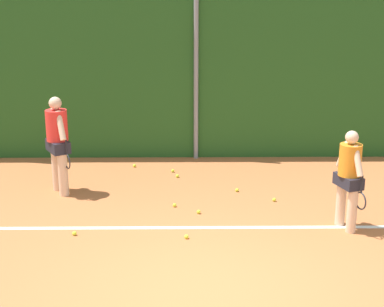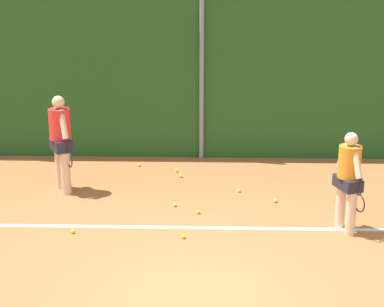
% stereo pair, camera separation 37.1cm
% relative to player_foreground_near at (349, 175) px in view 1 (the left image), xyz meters
% --- Properties ---
extents(ground_plane, '(25.53, 25.53, 0.00)m').
position_rel_player_foreground_near_xyz_m(ground_plane, '(-2.31, -0.19, -0.89)').
color(ground_plane, '#B76638').
extents(hedge_fence_backdrop, '(16.59, 0.25, 3.57)m').
position_rel_player_foreground_near_xyz_m(hedge_fence_backdrop, '(-2.31, 4.00, 0.89)').
color(hedge_fence_backdrop, '#23511E').
rests_on(hedge_fence_backdrop, ground_plane).
extents(fence_post_center, '(0.10, 0.10, 3.82)m').
position_rel_player_foreground_near_xyz_m(fence_post_center, '(-2.31, 3.83, 1.02)').
color(fence_post_center, gray).
rests_on(fence_post_center, ground_plane).
extents(court_baseline_paint, '(12.13, 0.10, 0.01)m').
position_rel_player_foreground_near_xyz_m(court_baseline_paint, '(-2.31, 0.03, -0.89)').
color(court_baseline_paint, white).
rests_on(court_baseline_paint, ground_plane).
extents(player_foreground_near, '(0.41, 0.71, 1.60)m').
position_rel_player_foreground_near_xyz_m(player_foreground_near, '(0.00, 0.00, 0.00)').
color(player_foreground_near, beige).
rests_on(player_foreground_near, ground_plane).
extents(player_midcourt, '(0.55, 0.70, 1.80)m').
position_rel_player_foreground_near_xyz_m(player_midcourt, '(-4.86, 1.68, 0.12)').
color(player_midcourt, beige).
rests_on(player_midcourt, ground_plane).
extents(tennis_ball_0, '(0.07, 0.07, 0.07)m').
position_rel_player_foreground_near_xyz_m(tennis_ball_0, '(-4.26, -0.23, -0.86)').
color(tennis_ball_0, '#CCDB33').
rests_on(tennis_ball_0, ground_plane).
extents(tennis_ball_1, '(0.07, 0.07, 0.07)m').
position_rel_player_foreground_near_xyz_m(tennis_ball_1, '(-2.32, 0.62, -0.86)').
color(tennis_ball_1, '#CCDB33').
rests_on(tennis_ball_1, ground_plane).
extents(tennis_ball_3, '(0.07, 0.07, 0.07)m').
position_rel_player_foreground_near_xyz_m(tennis_ball_3, '(-2.53, -0.37, -0.86)').
color(tennis_ball_3, '#CCDB33').
rests_on(tennis_ball_3, ground_plane).
extents(tennis_ball_4, '(0.07, 0.07, 0.07)m').
position_rel_player_foreground_near_xyz_m(tennis_ball_4, '(-1.58, 1.68, -0.86)').
color(tennis_ball_4, '#CCDB33').
rests_on(tennis_ball_4, ground_plane).
extents(tennis_ball_5, '(0.07, 0.07, 0.07)m').
position_rel_player_foreground_near_xyz_m(tennis_ball_5, '(-2.80, 2.83, -0.86)').
color(tennis_ball_5, '#CCDB33').
rests_on(tennis_ball_5, ground_plane).
extents(tennis_ball_6, '(0.07, 0.07, 0.07)m').
position_rel_player_foreground_near_xyz_m(tennis_ball_6, '(-2.71, 2.50, -0.86)').
color(tennis_ball_6, '#CCDB33').
rests_on(tennis_ball_6, ground_plane).
extents(tennis_ball_8, '(0.07, 0.07, 0.07)m').
position_rel_player_foreground_near_xyz_m(tennis_ball_8, '(-0.96, 1.17, -0.86)').
color(tennis_ball_8, '#CCDB33').
rests_on(tennis_ball_8, ground_plane).
extents(tennis_ball_10, '(0.07, 0.07, 0.07)m').
position_rel_player_foreground_near_xyz_m(tennis_ball_10, '(-2.73, 0.93, -0.86)').
color(tennis_ball_10, '#CCDB33').
rests_on(tennis_ball_10, ground_plane).
extents(tennis_ball_11, '(0.07, 0.07, 0.07)m').
position_rel_player_foreground_near_xyz_m(tennis_ball_11, '(-3.62, 3.18, -0.86)').
color(tennis_ball_11, '#CCDB33').
rests_on(tennis_ball_11, ground_plane).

